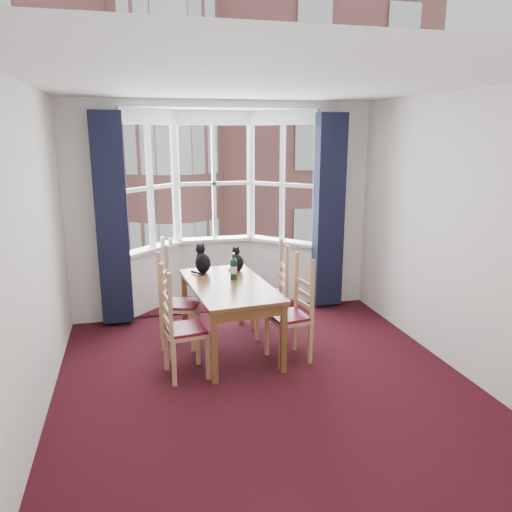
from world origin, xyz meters
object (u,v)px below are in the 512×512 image
object	(u,v)px
dining_table	(229,291)
wine_bottle	(234,268)
chair_left_far	(173,305)
chair_right_far	(276,296)
candle_short	(170,242)
candle_tall	(162,242)
chair_left_near	(177,332)
chair_right_near	(296,317)
cat_right	(237,261)
cat_left	(203,261)

from	to	relation	value
dining_table	wine_bottle	world-z (taller)	wine_bottle
chair_left_far	chair_right_far	world-z (taller)	same
candle_short	candle_tall	bearing A→B (deg)	-164.76
chair_left_near	chair_left_far	bearing A→B (deg)	88.05
chair_left_far	chair_right_near	bearing A→B (deg)	-28.69
cat_right	wine_bottle	xyz separation A→B (m)	(-0.12, -0.37, 0.02)
chair_left_near	candle_tall	bearing A→B (deg)	89.49
chair_left_near	candle_short	size ratio (longest dim) A/B	8.82
wine_bottle	chair_left_far	bearing A→B (deg)	168.15
dining_table	chair_right_far	bearing A→B (deg)	26.44
dining_table	chair_left_far	distance (m)	0.71
chair_right_near	candle_short	distance (m)	2.40
dining_table	candle_short	bearing A→B (deg)	106.79
chair_right_near	cat_right	xyz separation A→B (m)	(-0.45, 0.91, 0.42)
candle_short	cat_left	bearing A→B (deg)	-75.63
dining_table	cat_left	size ratio (longest dim) A/B	4.54
chair_left_far	cat_left	bearing A→B (deg)	31.54
chair_right_far	candle_short	world-z (taller)	candle_short
chair_left_far	wine_bottle	distance (m)	0.83
dining_table	chair_left_near	world-z (taller)	chair_left_near
chair_left_near	chair_right_near	bearing A→B (deg)	5.37
chair_left_far	chair_right_far	distance (m)	1.24
dining_table	candle_tall	distance (m)	1.76
dining_table	chair_right_near	distance (m)	0.79
cat_left	candle_tall	world-z (taller)	cat_left
dining_table	cat_left	xyz separation A→B (m)	(-0.21, 0.53, 0.22)
chair_left_near	candle_short	world-z (taller)	candle_short
wine_bottle	chair_right_far	bearing A→B (deg)	16.73
dining_table	chair_right_far	world-z (taller)	chair_right_far
chair_right_near	candle_short	xyz separation A→B (m)	(-1.16, 2.06, 0.45)
cat_left	cat_right	world-z (taller)	cat_left
cat_left	candle_tall	size ratio (longest dim) A/B	2.63
chair_right_far	wine_bottle	bearing A→B (deg)	-163.27
chair_right_near	chair_right_far	world-z (taller)	same
chair_right_far	wine_bottle	world-z (taller)	wine_bottle
candle_tall	candle_short	size ratio (longest dim) A/B	1.29
dining_table	chair_right_near	xyz separation A→B (m)	(0.66, -0.39, -0.22)
chair_right_far	cat_right	distance (m)	0.63
candle_short	wine_bottle	bearing A→B (deg)	-68.83
dining_table	candle_tall	bearing A→B (deg)	110.54
chair_left_far	wine_bottle	xyz separation A→B (m)	(0.69, -0.14, 0.44)
candle_tall	chair_left_far	bearing A→B (deg)	-89.63
cat_right	candle_short	size ratio (longest dim) A/B	2.85
chair_right_near	cat_right	bearing A→B (deg)	116.45
cat_left	chair_left_near	bearing A→B (deg)	-111.74
chair_right_far	candle_tall	world-z (taller)	candle_tall
chair_right_near	chair_right_far	size ratio (longest dim) A/B	1.00
chair_right_far	cat_left	distance (m)	0.98
wine_bottle	candle_short	bearing A→B (deg)	111.17
dining_table	chair_right_near	size ratio (longest dim) A/B	1.75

